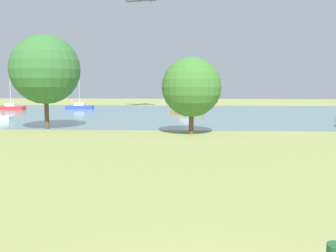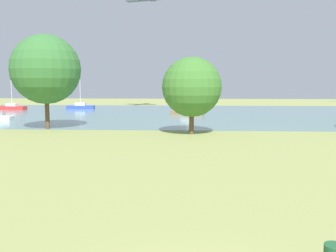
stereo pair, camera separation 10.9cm
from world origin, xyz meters
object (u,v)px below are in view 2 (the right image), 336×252
(sailboat_brown, at_px, (187,112))
(tree_east_far, at_px, (192,87))
(sailboat_red, at_px, (12,107))
(tree_west_far, at_px, (46,69))
(sailboat_blue, at_px, (81,106))

(sailboat_brown, bearing_deg, tree_east_far, -88.57)
(sailboat_brown, xyz_separation_m, tree_east_far, (0.52, -20.71, 3.85))
(sailboat_red, xyz_separation_m, tree_east_far, (30.80, -29.17, 3.85))
(sailboat_red, xyz_separation_m, sailboat_brown, (30.28, -8.46, 0.00))
(sailboat_red, distance_m, tree_west_far, 31.07)
(sailboat_red, height_order, tree_west_far, tree_west_far)
(sailboat_red, xyz_separation_m, tree_west_far, (16.09, -25.99, 5.57))
(sailboat_red, bearing_deg, tree_east_far, -43.44)
(sailboat_blue, xyz_separation_m, tree_west_far, (4.83, -28.50, 5.55))
(sailboat_brown, bearing_deg, sailboat_red, 164.39)
(tree_west_far, bearing_deg, tree_east_far, -12.20)
(sailboat_brown, bearing_deg, tree_west_far, -129.00)
(sailboat_blue, relative_size, sailboat_brown, 1.15)
(tree_west_far, bearing_deg, sailboat_brown, 51.00)
(sailboat_red, relative_size, tree_east_far, 0.96)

